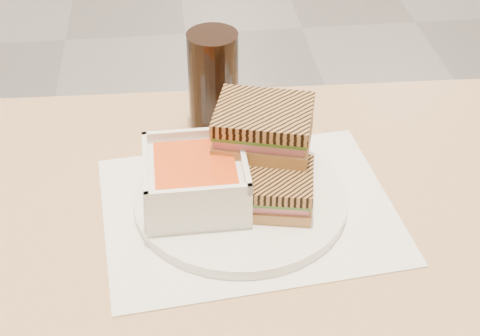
{
  "coord_description": "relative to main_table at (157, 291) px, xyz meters",
  "views": [
    {
      "loc": [
        -0.07,
        -2.73,
        1.39
      ],
      "look_at": [
        0.01,
        -2.0,
        0.82
      ],
      "focal_mm": 53.18,
      "sensor_mm": 36.0,
      "label": 1
    }
  ],
  "objects": [
    {
      "name": "panini_upper",
      "position": [
        0.16,
        0.09,
        0.21
      ],
      "size": [
        0.15,
        0.14,
        0.06
      ],
      "color": "#B78648",
      "rests_on": "panini_lower"
    },
    {
      "name": "main_table",
      "position": [
        0.0,
        0.0,
        0.0
      ],
      "size": [
        1.22,
        0.74,
        0.75
      ],
      "color": "tan",
      "rests_on": "ground"
    },
    {
      "name": "panini_lower",
      "position": [
        0.16,
        0.02,
        0.16
      ],
      "size": [
        0.13,
        0.11,
        0.05
      ],
      "color": "#B78648",
      "rests_on": "plate"
    },
    {
      "name": "tray_liner",
      "position": [
        0.13,
        0.03,
        0.12
      ],
      "size": [
        0.42,
        0.34,
        0.0
      ],
      "color": "white",
      "rests_on": "main_table"
    },
    {
      "name": "plate",
      "position": [
        0.12,
        0.04,
        0.12
      ],
      "size": [
        0.29,
        0.29,
        0.02
      ],
      "color": "white",
      "rests_on": "tray_liner"
    },
    {
      "name": "cola_glass",
      "position": [
        0.1,
        0.23,
        0.2
      ],
      "size": [
        0.08,
        0.08,
        0.16
      ],
      "color": "black",
      "rests_on": "main_table"
    },
    {
      "name": "soup_bowl",
      "position": [
        0.06,
        0.04,
        0.16
      ],
      "size": [
        0.14,
        0.14,
        0.07
      ],
      "color": "white",
      "rests_on": "plate"
    }
  ]
}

